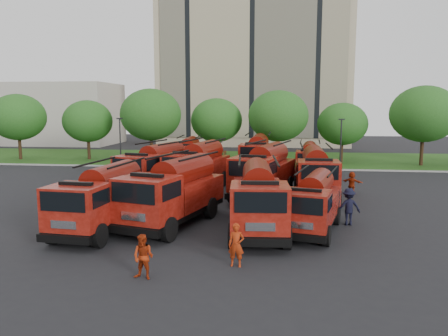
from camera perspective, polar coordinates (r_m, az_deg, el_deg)
The scene contains 32 objects.
ground at distance 27.08m, azimuth -5.84°, elevation -5.39°, with size 140.00×140.00×0.00m, color black.
lawn at distance 52.38m, azimuth 0.41°, elevation 1.25°, with size 70.00×16.00×0.12m, color #194612.
curb at distance 44.41m, azimuth -0.77°, elevation 0.03°, with size 70.00×0.30×0.14m, color gray.
apartment_building at distance 73.98m, azimuth 3.97°, elevation 12.88°, with size 30.00×14.18×25.00m.
side_building at distance 78.38m, azimuth -20.48°, elevation 6.64°, with size 18.00×12.00×10.00m, color #ACA498.
tree_0 at distance 56.28m, azimuth -25.31°, elevation 6.02°, with size 6.30×6.30×7.70m.
tree_1 at distance 53.39m, azimuth -17.38°, elevation 5.85°, with size 5.71×5.71×6.98m.
tree_2 at distance 49.19m, azimuth -9.55°, elevation 6.88°, with size 6.72×6.72×8.22m.
tree_3 at distance 50.18m, azimuth -0.98°, elevation 6.25°, with size 5.88×5.88×7.19m.
tree_4 at distance 48.19m, azimuth 7.10°, elevation 6.75°, with size 6.55×6.55×8.01m.
tree_5 at distance 49.73m, azimuth 15.21°, elevation 5.56°, with size 5.46×5.46×6.68m.
tree_6 at distance 50.03m, azimuth 24.66°, elevation 6.43°, with size 6.89×6.89×8.42m.
lamp_post_0 at distance 45.85m, azimuth -13.40°, elevation 3.62°, with size 0.60×0.25×5.11m.
lamp_post_1 at distance 43.45m, azimuth 15.01°, elevation 3.33°, with size 0.60×0.25×5.11m.
fire_truck_0 at distance 23.02m, azimuth -15.59°, elevation -3.85°, with size 3.16×7.40×3.28m.
fire_truck_1 at distance 23.40m, azimuth -6.55°, elevation -3.11°, with size 4.63×8.16×3.52m.
fire_truck_2 at distance 21.95m, azimuth 4.47°, elevation -3.98°, with size 3.17×7.65×3.41m.
fire_truck_3 at distance 22.58m, azimuth 11.56°, elevation -4.47°, with size 3.62×6.65×2.88m.
fire_truck_4 at distance 32.93m, azimuth -8.93°, elevation 0.05°, with size 4.43×8.03×3.47m.
fire_truck_5 at distance 32.78m, azimuth -3.35°, elevation 0.21°, with size 4.07×8.25×3.60m.
fire_truck_6 at distance 30.59m, azimuth 5.28°, elevation -0.37°, with size 4.65×8.35×3.61m.
fire_truck_7 at distance 30.63m, azimuth 11.87°, elevation -0.66°, with size 2.90×7.60×3.43m.
fire_truck_8 at distance 42.57m, azimuth -4.71°, elevation 1.76°, with size 2.93×7.22×3.23m.
fire_truck_9 at distance 40.92m, azimuth -1.49°, elevation 1.30°, with size 2.60×6.49×2.90m.
fire_truck_10 at distance 39.95m, azimuth 4.41°, elevation 1.65°, with size 3.10×8.08×3.65m.
fire_truck_11 at distance 39.59m, azimuth 11.11°, elevation 1.01°, with size 2.83×6.80×3.03m.
firefighter_0 at distance 17.75m, azimuth 1.60°, elevation -12.69°, with size 0.63×0.46×1.74m, color #94260B.
firefighter_1 at distance 16.81m, azimuth -10.42°, elevation -14.04°, with size 0.81×0.45×1.67m, color #94260B.
firefighter_2 at distance 21.01m, azimuth 12.36°, elevation -9.54°, with size 1.13×0.64×1.93m, color #94260B.
firefighter_3 at distance 24.45m, azimuth 15.87°, elevation -7.15°, with size 1.28×0.66×1.98m, color black.
firefighter_4 at distance 30.32m, azimuth -4.53°, elevation -3.92°, with size 0.87×0.57×1.78m, color #94260B.
firefighter_5 at distance 33.00m, azimuth 16.30°, elevation -3.24°, with size 1.50×0.65×1.62m, color #94260B.
Camera 1 is at (5.87, -25.68, 6.30)m, focal length 35.00 mm.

